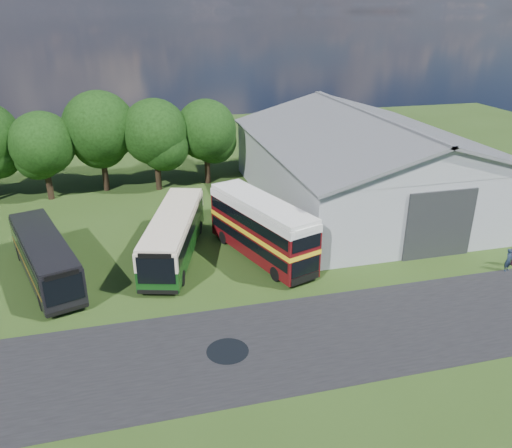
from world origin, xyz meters
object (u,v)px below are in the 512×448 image
object	(u,v)px
storage_shed	(365,157)
bus_green_single	(174,235)
visitor_a	(509,260)
bus_dark_single	(45,257)
bus_maroon_double	(261,229)

from	to	relation	value
storage_shed	bus_green_single	xyz separation A→B (m)	(-17.98, -7.35, -2.47)
storage_shed	visitor_a	distance (m)	15.88
bus_green_single	bus_dark_single	size ratio (longest dim) A/B	1.08
storage_shed	visitor_a	xyz separation A→B (m)	(3.51, -15.12, -3.36)
bus_dark_single	visitor_a	world-z (taller)	bus_dark_single
storage_shed	bus_maroon_double	xyz separation A→B (m)	(-12.03, -8.96, -2.02)
bus_maroon_double	visitor_a	world-z (taller)	bus_maroon_double
bus_maroon_double	bus_green_single	bearing A→B (deg)	145.92
bus_green_single	visitor_a	world-z (taller)	bus_green_single
bus_green_single	bus_maroon_double	world-z (taller)	bus_maroon_double
bus_maroon_double	visitor_a	bearing A→B (deg)	-40.58
bus_maroon_double	bus_dark_single	world-z (taller)	bus_maroon_double
bus_green_single	bus_maroon_double	size ratio (longest dim) A/B	1.15
bus_dark_single	visitor_a	distance (m)	30.65
bus_green_single	bus_maroon_double	distance (m)	6.18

